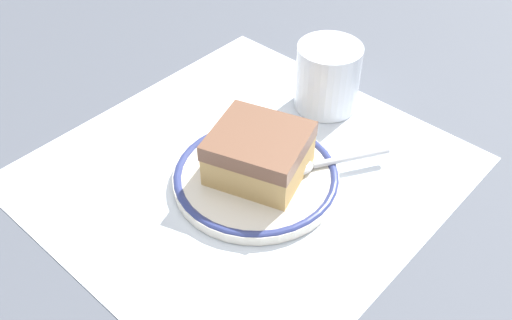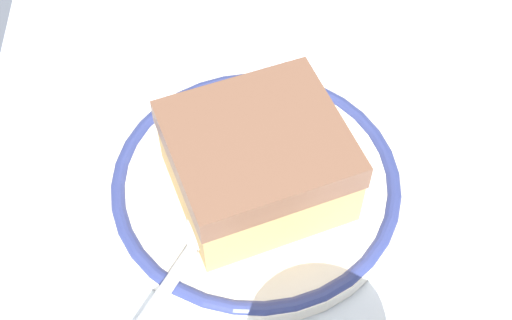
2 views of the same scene
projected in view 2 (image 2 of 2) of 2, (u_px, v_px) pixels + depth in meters
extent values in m
plane|color=#4C515B|center=(292.00, 197.00, 0.41)|extent=(2.40, 2.40, 0.00)
cube|color=silver|center=(292.00, 196.00, 0.41)|extent=(0.41, 0.39, 0.00)
cylinder|color=silver|center=(256.00, 185.00, 0.41)|extent=(0.17, 0.17, 0.01)
torus|color=navy|center=(256.00, 182.00, 0.41)|extent=(0.17, 0.17, 0.01)
cube|color=tan|center=(257.00, 168.00, 0.39)|extent=(0.11, 0.11, 0.03)
cube|color=brown|center=(257.00, 141.00, 0.37)|extent=(0.11, 0.12, 0.02)
ellipsoid|color=silver|center=(208.00, 225.00, 0.38)|extent=(0.04, 0.04, 0.01)
cylinder|color=silver|center=(148.00, 316.00, 0.35)|extent=(0.08, 0.05, 0.01)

